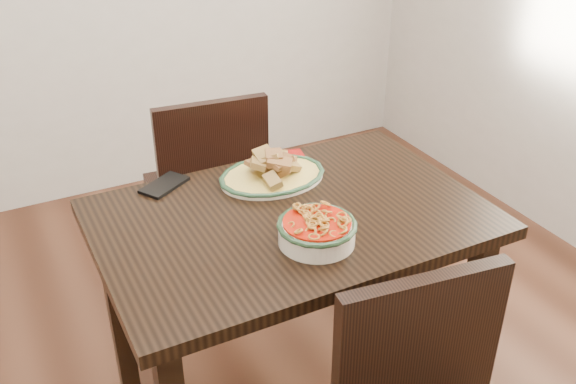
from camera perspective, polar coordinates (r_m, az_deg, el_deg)
name	(u,v)px	position (r m, az deg, el deg)	size (l,w,h in m)	color
dining_table	(291,243)	(1.93, 0.27, -4.60)	(1.12, 0.75, 0.75)	black
chair_far	(208,185)	(2.55, -7.09, 0.60)	(0.46, 0.46, 0.89)	black
fish_plate	(272,167)	(2.03, -1.41, 2.25)	(0.34, 0.27, 0.11)	silver
noodle_bowl	(317,229)	(1.72, 2.58, -3.27)	(0.22, 0.22, 0.08)	silver
smartphone	(164,185)	(2.04, -10.94, 0.62)	(0.15, 0.08, 0.01)	black
napkin	(286,159)	(2.16, -0.21, 2.95)	(0.13, 0.11, 0.01)	#960F0A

